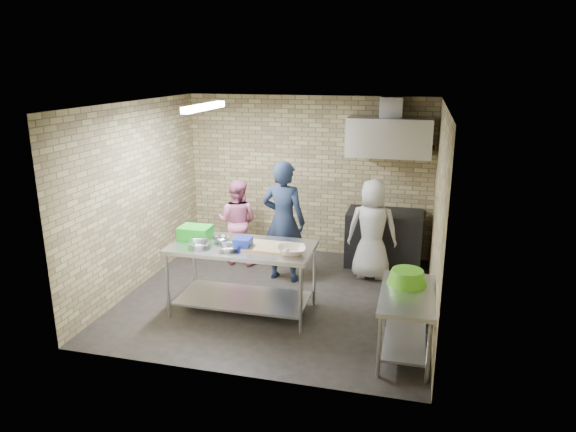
# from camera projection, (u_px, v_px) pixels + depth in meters

# --- Properties ---
(floor) EXTENTS (4.20, 4.20, 0.00)m
(floor) POSITION_uv_depth(u_px,v_px,m) (278.00, 297.00, 7.46)
(floor) COLOR black
(floor) RESTS_ON ground
(ceiling) EXTENTS (4.20, 4.20, 0.00)m
(ceiling) POSITION_uv_depth(u_px,v_px,m) (277.00, 104.00, 6.71)
(ceiling) COLOR black
(ceiling) RESTS_ON ground
(back_wall) EXTENTS (4.20, 0.06, 2.70)m
(back_wall) POSITION_uv_depth(u_px,v_px,m) (308.00, 176.00, 8.95)
(back_wall) COLOR tan
(back_wall) RESTS_ON ground
(front_wall) EXTENTS (4.20, 0.06, 2.70)m
(front_wall) POSITION_uv_depth(u_px,v_px,m) (224.00, 256.00, 5.22)
(front_wall) COLOR tan
(front_wall) RESTS_ON ground
(left_wall) EXTENTS (0.06, 4.00, 2.70)m
(left_wall) POSITION_uv_depth(u_px,v_px,m) (138.00, 196.00, 7.58)
(left_wall) COLOR tan
(left_wall) RESTS_ON ground
(right_wall) EXTENTS (0.06, 4.00, 2.70)m
(right_wall) POSITION_uv_depth(u_px,v_px,m) (438.00, 216.00, 6.59)
(right_wall) COLOR tan
(right_wall) RESTS_ON ground
(prep_table) EXTENTS (1.86, 0.93, 0.93)m
(prep_table) POSITION_uv_depth(u_px,v_px,m) (243.00, 278.00, 6.91)
(prep_table) COLOR silver
(prep_table) RESTS_ON floor
(side_counter) EXTENTS (0.60, 1.20, 0.75)m
(side_counter) POSITION_uv_depth(u_px,v_px,m) (406.00, 323.00, 5.91)
(side_counter) COLOR silver
(side_counter) RESTS_ON floor
(stove) EXTENTS (1.20, 0.70, 0.90)m
(stove) POSITION_uv_depth(u_px,v_px,m) (384.00, 238.00, 8.55)
(stove) COLOR black
(stove) RESTS_ON floor
(range_hood) EXTENTS (1.30, 0.60, 0.60)m
(range_hood) POSITION_uv_depth(u_px,v_px,m) (389.00, 137.00, 8.14)
(range_hood) COLOR silver
(range_hood) RESTS_ON back_wall
(hood_duct) EXTENTS (0.35, 0.30, 0.30)m
(hood_duct) POSITION_uv_depth(u_px,v_px,m) (392.00, 107.00, 8.16)
(hood_duct) COLOR #A5A8AD
(hood_duct) RESTS_ON back_wall
(wall_shelf) EXTENTS (0.80, 0.20, 0.04)m
(wall_shelf) POSITION_uv_depth(u_px,v_px,m) (409.00, 147.00, 8.30)
(wall_shelf) COLOR #3F2B19
(wall_shelf) RESTS_ON back_wall
(fluorescent_fixture) EXTENTS (0.10, 1.25, 0.08)m
(fluorescent_fixture) POSITION_uv_depth(u_px,v_px,m) (204.00, 107.00, 6.96)
(fluorescent_fixture) COLOR white
(fluorescent_fixture) RESTS_ON ceiling
(green_crate) EXTENTS (0.41, 0.31, 0.17)m
(green_crate) POSITION_uv_depth(u_px,v_px,m) (195.00, 232.00, 7.04)
(green_crate) COLOR green
(green_crate) RESTS_ON prep_table
(blue_tub) EXTENTS (0.21, 0.21, 0.13)m
(blue_tub) POSITION_uv_depth(u_px,v_px,m) (243.00, 243.00, 6.66)
(blue_tub) COLOR #1830B8
(blue_tub) RESTS_ON prep_table
(cutting_board) EXTENTS (0.57, 0.43, 0.03)m
(cutting_board) POSITION_uv_depth(u_px,v_px,m) (267.00, 247.00, 6.68)
(cutting_board) COLOR #D3BB79
(cutting_board) RESTS_ON prep_table
(mixing_bowl_a) EXTENTS (0.36, 0.36, 0.07)m
(mixing_bowl_a) POSITION_uv_depth(u_px,v_px,m) (200.00, 244.00, 6.71)
(mixing_bowl_a) COLOR silver
(mixing_bowl_a) RESTS_ON prep_table
(mixing_bowl_b) EXTENTS (0.27, 0.27, 0.07)m
(mixing_bowl_b) POSITION_uv_depth(u_px,v_px,m) (222.00, 240.00, 6.89)
(mixing_bowl_b) COLOR silver
(mixing_bowl_b) RESTS_ON prep_table
(mixing_bowl_c) EXTENTS (0.33, 0.33, 0.07)m
(mixing_bowl_c) POSITION_uv_depth(u_px,v_px,m) (229.00, 248.00, 6.59)
(mixing_bowl_c) COLOR #B9BBC0
(mixing_bowl_c) RESTS_ON prep_table
(ceramic_bowl) EXTENTS (0.44, 0.44, 0.09)m
(ceramic_bowl) POSITION_uv_depth(u_px,v_px,m) (292.00, 250.00, 6.47)
(ceramic_bowl) COLOR beige
(ceramic_bowl) RESTS_ON prep_table
(green_basin) EXTENTS (0.46, 0.46, 0.17)m
(green_basin) POSITION_uv_depth(u_px,v_px,m) (407.00, 277.00, 6.02)
(green_basin) COLOR #59C626
(green_basin) RESTS_ON side_counter
(bottle_red) EXTENTS (0.07, 0.07, 0.18)m
(bottle_red) POSITION_uv_depth(u_px,v_px,m) (393.00, 140.00, 8.33)
(bottle_red) COLOR #B22619
(bottle_red) RESTS_ON wall_shelf
(bottle_green) EXTENTS (0.06, 0.06, 0.15)m
(bottle_green) POSITION_uv_depth(u_px,v_px,m) (419.00, 142.00, 8.24)
(bottle_green) COLOR green
(bottle_green) RESTS_ON wall_shelf
(man_navy) EXTENTS (0.72, 0.52, 1.84)m
(man_navy) POSITION_uv_depth(u_px,v_px,m) (284.00, 221.00, 7.84)
(man_navy) COLOR #151B35
(man_navy) RESTS_ON floor
(woman_pink) EXTENTS (0.71, 0.56, 1.41)m
(woman_pink) POSITION_uv_depth(u_px,v_px,m) (237.00, 222.00, 8.57)
(woman_pink) COLOR pink
(woman_pink) RESTS_ON floor
(woman_white) EXTENTS (0.78, 0.53, 1.55)m
(woman_white) POSITION_uv_depth(u_px,v_px,m) (372.00, 229.00, 7.95)
(woman_white) COLOR silver
(woman_white) RESTS_ON floor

